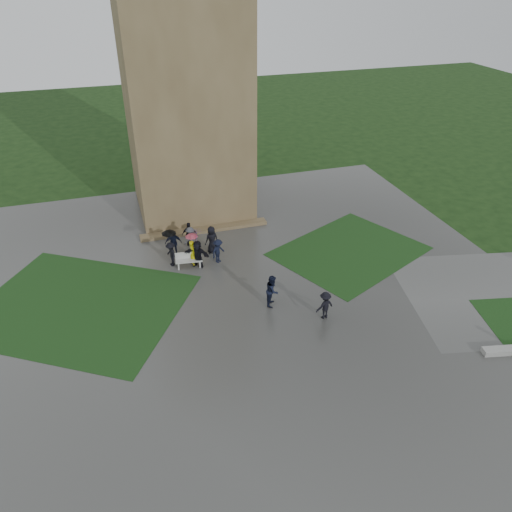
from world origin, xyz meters
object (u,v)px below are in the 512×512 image
object	(u,v)px
bench	(189,260)
pedestrian_mid	(272,290)
tower	(184,86)
pedestrian_near	(325,305)

from	to	relation	value
bench	pedestrian_mid	bearing A→B (deg)	-47.46
tower	pedestrian_mid	world-z (taller)	tower
bench	pedestrian_mid	size ratio (longest dim) A/B	0.92
tower	pedestrian_near	size ratio (longest dim) A/B	11.22
pedestrian_mid	pedestrian_near	size ratio (longest dim) A/B	1.15
tower	pedestrian_mid	xyz separation A→B (m)	(1.79, -13.97, -8.05)
tower	pedestrian_near	world-z (taller)	tower
pedestrian_near	tower	bearing A→B (deg)	-89.23
tower	pedestrian_near	bearing A→B (deg)	-75.69
pedestrian_mid	pedestrian_near	bearing A→B (deg)	-101.96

